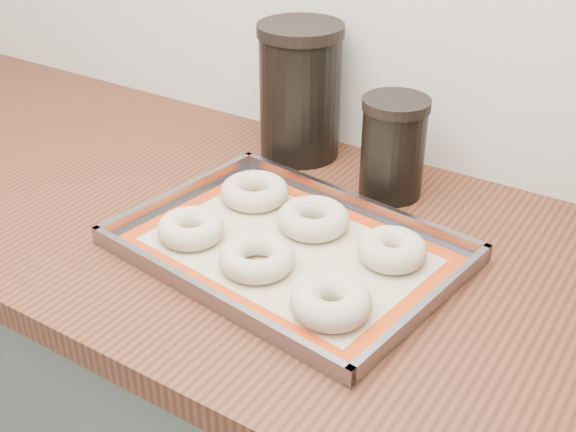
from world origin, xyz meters
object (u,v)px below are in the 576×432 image
Objects in this scene: bagel_back_left at (254,191)px; bagel_back_mid at (313,219)px; bagel_front_left at (191,228)px; canister_left at (300,91)px; bagel_front_right at (331,302)px; bagel_front_mid at (257,258)px; bagel_back_right at (392,250)px; canister_mid at (393,147)px; baking_tray at (288,248)px.

bagel_back_left is 0.12m from bagel_back_mid.
bagel_front_left is 0.41× the size of canister_left.
bagel_front_right is 0.31m from bagel_back_left.
bagel_front_mid is 1.09× the size of bagel_back_right.
bagel_back_right reaches higher than bagel_back_mid.
bagel_back_mid is (-0.12, 0.16, -0.00)m from bagel_front_right.
bagel_back_left is at bearing 169.07° from bagel_back_mid.
canister_left reaches higher than bagel_front_mid.
bagel_back_mid is at bearing 127.36° from bagel_front_right.
canister_mid reaches higher than bagel_front_right.
bagel_front_right is at bearing -13.73° from bagel_front_mid.
bagel_front_mid is 1.02× the size of bagel_front_right.
bagel_front_mid is 0.44× the size of canister_left.
bagel_back_mid is at bearing 41.36° from bagel_front_left.
bagel_front_left is 0.91× the size of bagel_back_left.
canister_mid is (0.18, 0.29, 0.06)m from bagel_front_left.
bagel_back_right is 0.21m from canister_mid.
bagel_front_right is 0.20m from bagel_back_mid.
baking_tray is 0.35m from canister_left.
bagel_front_right is 0.48m from canister_left.
baking_tray is at bearing -60.81° from canister_left.
bagel_back_mid reaches higher than bagel_front_mid.
bagel_back_right is at bearing 21.20° from bagel_front_left.
bagel_back_mid is at bearing -10.93° from bagel_back_left.
bagel_back_right is (0.01, 0.15, -0.00)m from bagel_front_right.
canister_left is 1.44× the size of canister_mid.
bagel_front_left is 0.92× the size of bagel_back_mid.
bagel_back_left is at bearing -79.02° from canister_left.
bagel_front_left is 0.35m from canister_left.
baking_tray is 4.80× the size of bagel_front_mid.
bagel_front_right is 0.96× the size of bagel_back_mid.
bagel_front_right is at bearing -94.55° from bagel_back_right.
canister_mid is at bearing -13.35° from canister_left.
canister_mid is at bearing 75.81° from bagel_back_mid.
canister_left reaches higher than bagel_back_mid.
canister_mid is (0.04, 0.24, 0.08)m from baking_tray.
bagel_front_right is at bearing -37.24° from baking_tray.
canister_left is (-0.16, 0.22, 0.10)m from bagel_back_mid.
bagel_back_left is at bearing 143.24° from baking_tray.
bagel_back_mid is 0.14m from bagel_back_right.
bagel_front_right is (0.13, -0.03, 0.00)m from bagel_front_mid.
bagel_front_mid is 0.31m from canister_mid.
bagel_front_right is at bearing -52.64° from bagel_back_mid.
bagel_front_right is at bearing -37.00° from bagel_back_left.
bagel_front_right reaches higher than bagel_back_left.
canister_mid reaches higher than baking_tray.
bagel_front_right is (0.26, -0.04, 0.00)m from bagel_front_left.
canister_left reaches higher than bagel_back_right.
canister_mid is at bearing 79.61° from baking_tray.
bagel_front_left is 0.26m from bagel_front_right.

